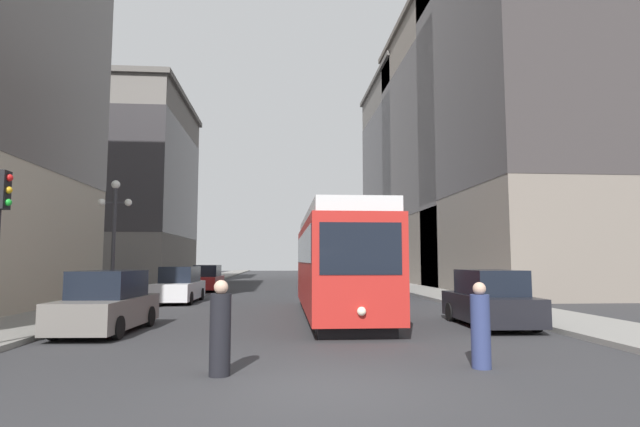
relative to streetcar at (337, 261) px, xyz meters
The scene contains 17 objects.
ground_plane 11.03m from the streetcar, 97.05° to the right, with size 200.00×200.00×0.00m, color #303033.
sidewalk_left 31.06m from the streetcar, 109.30° to the left, with size 3.29×120.00×0.15m, color gray.
sidewalk_right 30.29m from the streetcar, 75.46° to the left, with size 3.29×120.00×0.15m, color gray.
streetcar is the anchor object (origin of this frame).
transit_bus 13.68m from the streetcar, 76.97° to the left, with size 2.61×11.04×3.45m.
parked_car_left_near 18.48m from the streetcar, 113.32° to the left, with size 1.97×4.65×1.82m.
parked_car_left_mid 10.31m from the streetcar, 135.52° to the left, with size 1.96×4.96×1.82m.
parked_car_right_far 5.78m from the streetcar, 34.68° to the right, with size 1.99×4.57×1.82m.
parked_car_left_far 8.25m from the streetcar, 153.54° to the right, with size 2.07×4.50×1.82m.
pedestrian_crossing_near 10.21m from the streetcar, 108.82° to the right, with size 0.39×0.39×1.76m.
pedestrian_crossing_far 9.61m from the streetcar, 79.01° to the right, with size 0.38×0.38×1.69m.
traffic_light_near_left 11.16m from the streetcar, 144.08° to the right, with size 0.47×0.36×4.16m.
lamp_post_left_near 9.69m from the streetcar, 164.39° to the left, with size 1.41×0.36×5.39m.
building_left_corner 37.12m from the streetcar, 120.34° to the left, with size 13.56×17.63×18.48m.
building_right_corner 31.96m from the streetcar, 59.61° to the left, with size 12.53×19.66×25.22m.
building_right_midblock 23.79m from the streetcar, 38.25° to the left, with size 14.76×16.63×26.58m.
building_right_far 44.47m from the streetcar, 67.84° to the left, with size 14.75×18.12×24.29m.
Camera 1 is at (-0.84, -8.40, 2.11)m, focal length 28.04 mm.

